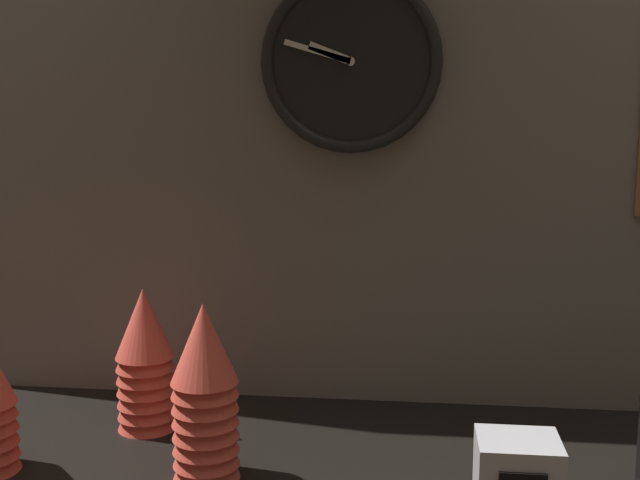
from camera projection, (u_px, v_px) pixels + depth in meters
wall_tiled_back at (426, 84)px, 1.27m from camera, size 1.60×0.03×1.05m
cup_stack_center_left at (205, 392)px, 1.05m from camera, size 0.09×0.09×0.24m
cup_stack_left at (145, 359)px, 1.22m from camera, size 0.09×0.09×0.22m
wall_clock at (351, 62)px, 1.25m from camera, size 0.29×0.03×0.29m
napkin_dispenser at (517, 478)px, 0.96m from camera, size 0.10×0.09×0.10m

